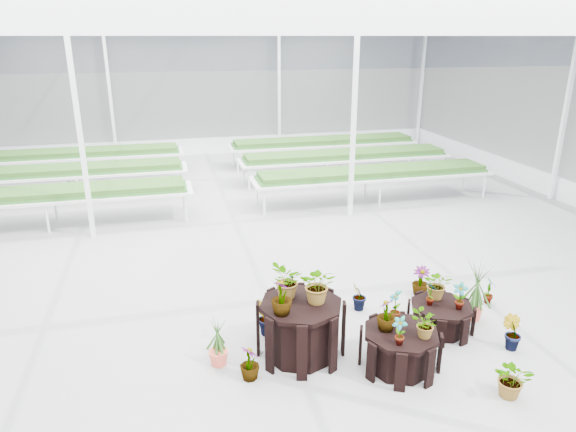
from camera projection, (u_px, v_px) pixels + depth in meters
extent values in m
plane|color=gray|center=(262.00, 309.00, 8.35)|extent=(24.00, 24.00, 0.00)
cylinder|color=black|center=(301.00, 329.00, 7.04)|extent=(1.42, 1.42, 0.80)
cylinder|color=black|center=(400.00, 349.00, 6.80)|extent=(1.33, 1.33, 0.54)
cylinder|color=black|center=(440.00, 317.00, 7.69)|extent=(1.17, 1.17, 0.42)
imported|color=#274B1A|center=(287.00, 281.00, 6.95)|extent=(0.55, 0.58, 0.51)
imported|color=#274B1A|center=(318.00, 284.00, 6.84)|extent=(0.59, 0.56, 0.53)
imported|color=#274B1A|center=(292.00, 283.00, 7.06)|extent=(0.23, 0.23, 0.37)
imported|color=#274B1A|center=(282.00, 297.00, 6.55)|extent=(0.38, 0.38, 0.49)
imported|color=#274B1A|center=(387.00, 314.00, 6.67)|extent=(0.36, 0.36, 0.46)
imported|color=#274B1A|center=(424.00, 325.00, 6.52)|extent=(0.34, 0.30, 0.37)
imported|color=#274B1A|center=(395.00, 305.00, 6.90)|extent=(0.25, 0.29, 0.47)
imported|color=#274B1A|center=(400.00, 331.00, 6.37)|extent=(0.21, 0.24, 0.39)
imported|color=#274B1A|center=(431.00, 294.00, 7.55)|extent=(0.18, 0.23, 0.38)
imported|color=#274B1A|center=(460.00, 296.00, 7.43)|extent=(0.27, 0.26, 0.42)
imported|color=#274B1A|center=(438.00, 284.00, 7.73)|extent=(0.55, 0.53, 0.47)
imported|color=#274B1A|center=(250.00, 363.00, 6.58)|extent=(0.35, 0.35, 0.47)
imported|color=#274B1A|center=(265.00, 318.00, 7.53)|extent=(0.41, 0.40, 0.58)
imported|color=#274B1A|center=(513.00, 379.00, 6.25)|extent=(0.60, 0.58, 0.51)
imported|color=#274B1A|center=(512.00, 333.00, 7.22)|extent=(0.31, 0.34, 0.51)
imported|color=#274B1A|center=(489.00, 290.00, 8.44)|extent=(0.27, 0.31, 0.50)
imported|color=#274B1A|center=(421.00, 281.00, 8.72)|extent=(0.39, 0.39, 0.51)
imported|color=#274B1A|center=(359.00, 296.00, 8.22)|extent=(0.36, 0.36, 0.51)
imported|color=#274B1A|center=(295.00, 308.00, 7.82)|extent=(0.33, 0.35, 0.55)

